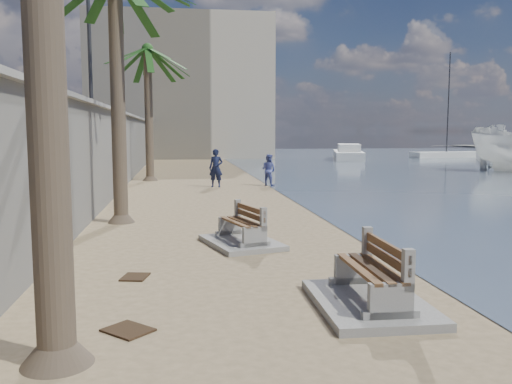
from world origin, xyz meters
TOP-DOWN VIEW (x-y plane):
  - ground_plane at (0.00, 0.00)m, footprint 140.00×140.00m
  - seawall at (-5.20, 20.00)m, footprint 0.45×70.00m
  - wall_cap at (-5.20, 20.00)m, footprint 0.80×70.00m
  - end_building at (-2.00, 52.00)m, footprint 18.00×12.00m
  - bench_near at (0.49, 1.65)m, footprint 1.66×2.40m
  - bench_far at (-0.92, 6.47)m, footprint 1.98×2.46m
  - palm_back at (-3.91, 23.94)m, footprint 5.00×5.00m
  - streetlight at (-5.10, 12.00)m, footprint 0.28×0.28m
  - person_a at (-0.58, 19.98)m, footprint 0.88×0.71m
  - person_b at (2.05, 20.33)m, footprint 1.05×1.04m
  - yacht_near at (25.81, 38.91)m, footprint 6.96×10.01m
  - yacht_far at (13.72, 43.97)m, footprint 4.69×9.31m
  - sailboat_west at (24.76, 45.92)m, footprint 7.77×3.09m
  - debris_b at (-3.09, 1.15)m, footprint 0.77×0.77m
  - debris_d at (-3.21, 3.87)m, footprint 0.55×0.64m

SIDE VIEW (x-z plane):
  - ground_plane at x=0.00m, z-range 0.00..0.00m
  - debris_b at x=-3.09m, z-range 0.00..0.03m
  - debris_d at x=-3.21m, z-range 0.00..0.03m
  - sailboat_west at x=24.76m, z-range -5.00..5.66m
  - yacht_near at x=25.81m, z-range -0.40..1.10m
  - yacht_far at x=13.72m, z-range -0.40..1.10m
  - bench_far at x=-0.92m, z-range -0.06..0.84m
  - bench_near at x=0.49m, z-range -0.06..0.93m
  - person_b at x=2.05m, z-range 0.00..1.73m
  - person_a at x=-0.58m, z-range 0.00..2.11m
  - seawall at x=-5.20m, z-range 0.00..3.50m
  - wall_cap at x=-5.20m, z-range 3.49..3.61m
  - streetlight at x=-5.10m, z-range 4.08..9.21m
  - palm_back at x=-3.91m, z-range 2.97..10.92m
  - end_building at x=-2.00m, z-range 0.00..14.00m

